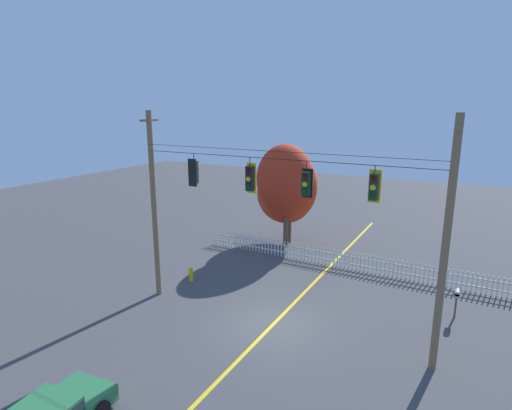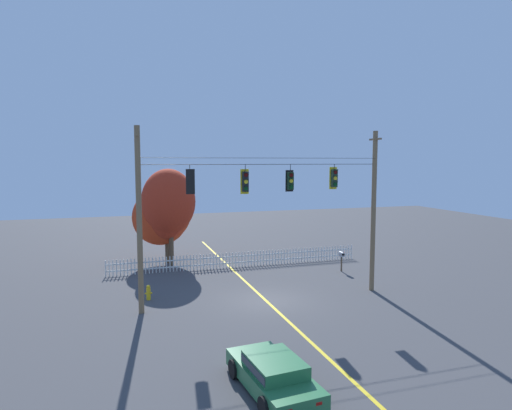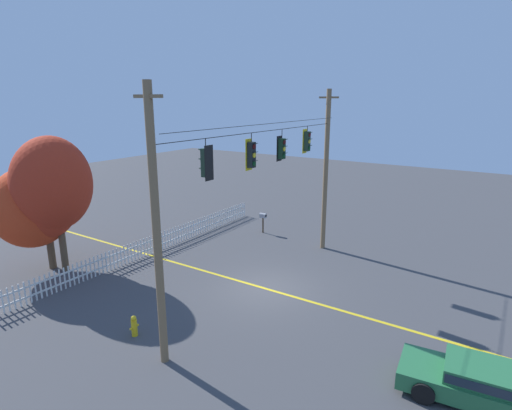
{
  "view_description": "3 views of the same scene",
  "coord_description": "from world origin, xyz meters",
  "views": [
    {
      "loc": [
        7.02,
        -14.48,
        9.15
      ],
      "look_at": [
        -0.96,
        0.25,
        5.12
      ],
      "focal_mm": 29.1,
      "sensor_mm": 36.0,
      "label": 1
    },
    {
      "loc": [
        -7.31,
        -21.45,
        7.28
      ],
      "look_at": [
        -0.5,
        0.15,
        5.05
      ],
      "focal_mm": 31.11,
      "sensor_mm": 36.0,
      "label": 2
    },
    {
      "loc": [
        -14.6,
        -9.0,
        8.43
      ],
      "look_at": [
        -0.95,
        -0.11,
        4.19
      ],
      "focal_mm": 28.68,
      "sensor_mm": 36.0,
      "label": 3
    }
  ],
  "objects": [
    {
      "name": "ground",
      "position": [
        0.0,
        0.0,
        0.0
      ],
      "size": [
        80.0,
        80.0,
        0.0
      ],
      "primitive_type": "plane",
      "color": "#424244"
    },
    {
      "name": "lane_centerline_stripe",
      "position": [
        0.0,
        0.0,
        0.0
      ],
      "size": [
        0.16,
        36.0,
        0.01
      ],
      "primitive_type": "cube",
      "color": "gold",
      "rests_on": "ground"
    },
    {
      "name": "signal_support_span",
      "position": [
        0.0,
        -0.0,
        4.57
      ],
      "size": [
        12.93,
        1.1,
        8.95
      ],
      "color": "brown",
      "rests_on": "ground"
    },
    {
      "name": "traffic_signal_northbound_primary",
      "position": [
        -3.91,
        -0.01,
        6.31
      ],
      "size": [
        0.43,
        0.38,
        1.43
      ],
      "color": "black"
    },
    {
      "name": "traffic_signal_northbound_secondary",
      "position": [
        -1.11,
        0.01,
        6.27
      ],
      "size": [
        0.43,
        0.38,
        1.5
      ],
      "color": "black"
    },
    {
      "name": "traffic_signal_westbound_side",
      "position": [
        1.33,
        0.01,
        6.27
      ],
      "size": [
        0.43,
        0.38,
        1.43
      ],
      "color": "black"
    },
    {
      "name": "traffic_signal_eastbound_side",
      "position": [
        3.86,
        0.01,
        6.39
      ],
      "size": [
        0.43,
        0.38,
        1.35
      ],
      "color": "black"
    },
    {
      "name": "white_picket_fence",
      "position": [
        0.62,
        7.66,
        0.52
      ],
      "size": [
        17.57,
        0.06,
        1.04
      ],
      "color": "silver",
      "rests_on": "ground"
    },
    {
      "name": "autumn_maple_near_fence",
      "position": [
        -4.09,
        10.67,
        3.52
      ],
      "size": [
        4.24,
        3.34,
        6.05
      ],
      "color": "brown",
      "rests_on": "ground"
    },
    {
      "name": "autumn_maple_mid",
      "position": [
        -3.96,
        9.68,
        4.24
      ],
      "size": [
        3.73,
        3.44,
        6.79
      ],
      "color": "brown",
      "rests_on": "ground"
    },
    {
      "name": "parked_car",
      "position": [
        -2.76,
        -8.83,
        0.6
      ],
      "size": [
        2.18,
        4.25,
        1.15
      ],
      "color": "#286B3D",
      "rests_on": "ground"
    },
    {
      "name": "fire_hydrant",
      "position": [
        -5.87,
        2.0,
        0.39
      ],
      "size": [
        0.38,
        0.22,
        0.8
      ],
      "color": "gold",
      "rests_on": "ground"
    },
    {
      "name": "roadside_mailbox",
      "position": [
        6.8,
        4.39,
        1.07
      ],
      "size": [
        0.25,
        0.44,
        1.32
      ],
      "color": "brown",
      "rests_on": "ground"
    }
  ]
}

